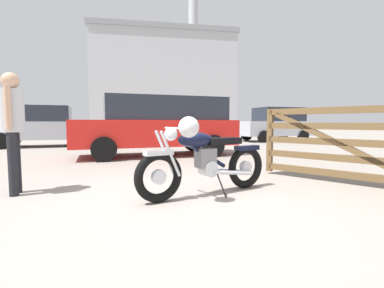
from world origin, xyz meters
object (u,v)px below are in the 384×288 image
object	(u,v)px
blue_hatchback_right	(159,124)
white_estate_far	(276,124)
pale_sedan_back	(44,126)
timber_gate	(357,141)
bystander	(12,120)
vintage_motorcycle	(204,159)

from	to	relation	value
blue_hatchback_right	white_estate_far	xyz separation A→B (m)	(6.59, 5.32, -0.02)
white_estate_far	pale_sedan_back	bearing A→B (deg)	-1.25
timber_gate	bystander	distance (m)	5.06
blue_hatchback_right	pale_sedan_back	bearing A→B (deg)	-50.48
vintage_motorcycle	timber_gate	xyz separation A→B (m)	(2.49, 0.14, 0.21)
bystander	blue_hatchback_right	bearing A→B (deg)	51.91
timber_gate	vintage_motorcycle	bearing A→B (deg)	56.60
bystander	blue_hatchback_right	size ratio (longest dim) A/B	0.34
pale_sedan_back	white_estate_far	world-z (taller)	white_estate_far
vintage_motorcycle	timber_gate	size ratio (longest dim) A/B	0.94
blue_hatchback_right	pale_sedan_back	world-z (taller)	blue_hatchback_right
bystander	pale_sedan_back	size ratio (longest dim) A/B	0.38
vintage_motorcycle	bystander	world-z (taller)	bystander
timber_gate	bystander	bearing A→B (deg)	48.90
timber_gate	bystander	xyz separation A→B (m)	(-5.04, 0.40, 0.32)
vintage_motorcycle	white_estate_far	size ratio (longest dim) A/B	0.48
bystander	blue_hatchback_right	distance (m)	4.73
vintage_motorcycle	blue_hatchback_right	distance (m)	4.72
pale_sedan_back	white_estate_far	xyz separation A→B (m)	(11.04, 1.30, 0.08)
bystander	pale_sedan_back	distance (m)	8.46
blue_hatchback_right	white_estate_far	size ratio (longest dim) A/B	1.20
vintage_motorcycle	pale_sedan_back	world-z (taller)	pale_sedan_back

